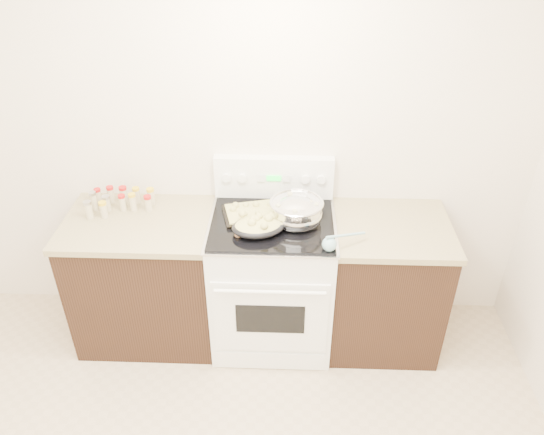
{
  "coord_description": "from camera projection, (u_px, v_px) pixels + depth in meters",
  "views": [
    {
      "loc": [
        0.45,
        -1.26,
        2.73
      ],
      "look_at": [
        0.35,
        1.37,
        1.0
      ],
      "focal_mm": 35.0,
      "sensor_mm": 36.0,
      "label": 1
    }
  ],
  "objects": [
    {
      "name": "baking_sheet",
      "position": [
        254.0,
        212.0,
        3.27
      ],
      "size": [
        0.42,
        0.34,
        0.06
      ],
      "color": "black",
      "rests_on": "kitchen_range"
    },
    {
      "name": "kitchen_range",
      "position": [
        272.0,
        278.0,
        3.47
      ],
      "size": [
        0.78,
        0.73,
        1.22
      ],
      "color": "white",
      "rests_on": "ground"
    },
    {
      "name": "mixing_bowl",
      "position": [
        296.0,
        212.0,
        3.17
      ],
      "size": [
        0.36,
        0.36,
        0.19
      ],
      "color": "silver",
      "rests_on": "kitchen_range"
    },
    {
      "name": "roasting_pan",
      "position": [
        258.0,
        226.0,
        3.09
      ],
      "size": [
        0.35,
        0.28,
        0.11
      ],
      "color": "black",
      "rests_on": "kitchen_range"
    },
    {
      "name": "spice_jars",
      "position": [
        118.0,
        201.0,
        3.35
      ],
      "size": [
        0.39,
        0.24,
        0.13
      ],
      "color": "#BFB28C",
      "rests_on": "counter_left"
    },
    {
      "name": "counter_right",
      "position": [
        384.0,
        283.0,
        3.47
      ],
      "size": [
        0.73,
        0.67,
        0.92
      ],
      "color": "black",
      "rests_on": "ground"
    },
    {
      "name": "blue_ladle",
      "position": [
        331.0,
        243.0,
        2.97
      ],
      "size": [
        0.26,
        0.17,
        0.1
      ],
      "color": "#77A6B2",
      "rests_on": "kitchen_range"
    },
    {
      "name": "room_shell",
      "position": [
        142.0,
        268.0,
        1.63
      ],
      "size": [
        4.1,
        3.6,
        2.75
      ],
      "color": "silver",
      "rests_on": "ground"
    },
    {
      "name": "wooden_spoon",
      "position": [
        241.0,
        231.0,
        3.11
      ],
      "size": [
        0.12,
        0.26,
        0.04
      ],
      "color": "tan",
      "rests_on": "kitchen_range"
    },
    {
      "name": "counter_left",
      "position": [
        148.0,
        278.0,
        3.52
      ],
      "size": [
        0.93,
        0.67,
        0.92
      ],
      "color": "black",
      "rests_on": "ground"
    }
  ]
}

